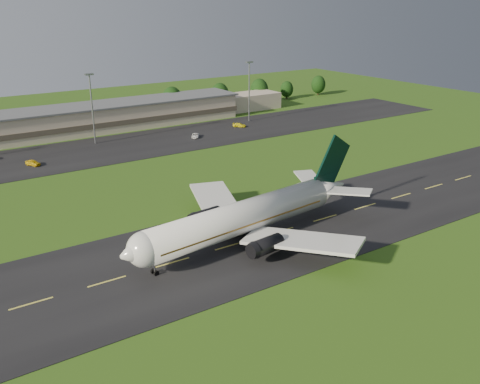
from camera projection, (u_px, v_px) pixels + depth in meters
ground at (230, 246)px, 91.71m from camera, size 360.00×360.00×0.00m
taxiway at (230, 246)px, 91.69m from camera, size 220.00×30.00×0.10m
apron at (88, 152)px, 147.77m from camera, size 260.00×30.00×0.10m
airliner at (245, 217)px, 91.88m from camera, size 51.22×41.92×15.57m
terminal at (81, 120)px, 168.63m from camera, size 145.00×16.00×8.40m
light_mast_centre at (91, 100)px, 152.31m from camera, size 2.40×1.20×20.35m
light_mast_east at (249, 84)px, 181.29m from camera, size 2.40×1.20×20.35m
tree_line at (118, 106)px, 184.59m from camera, size 198.08×9.52×10.44m
service_vehicle_a at (33, 163)px, 135.61m from camera, size 3.48×4.60×1.46m
service_vehicle_c at (195, 136)px, 163.09m from camera, size 4.10×4.75×1.21m
service_vehicle_d at (239, 125)px, 176.56m from camera, size 4.33×4.43×1.28m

